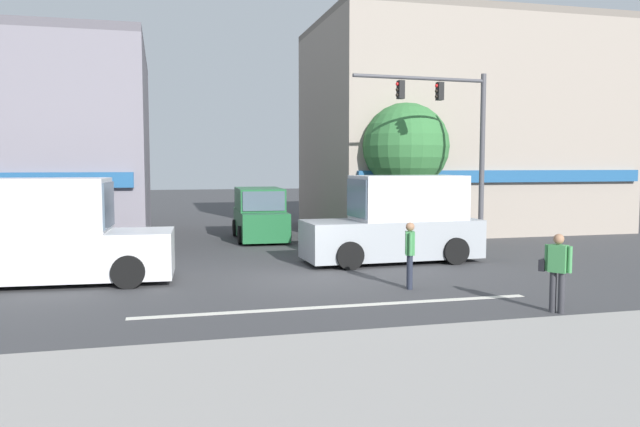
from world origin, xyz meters
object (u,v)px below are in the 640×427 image
object	(u,v)px
box_truck_parked_curbside	(54,236)
pedestrian_foreground_with_bag	(557,268)
van_crossing_rightbound	(260,215)
traffic_light_mast	(458,133)
box_truck_approaching_near	(398,223)
utility_pole_near_left	(47,138)
pedestrian_mid_crossing	(410,251)
street_tree	(406,147)

from	to	relation	value
box_truck_parked_curbside	pedestrian_foreground_with_bag	distance (m)	12.28
van_crossing_rightbound	pedestrian_foreground_with_bag	world-z (taller)	van_crossing_rightbound
traffic_light_mast	box_truck_approaching_near	size ratio (longest dim) A/B	1.10
van_crossing_rightbound	utility_pole_near_left	bearing A→B (deg)	-153.87
box_truck_approaching_near	traffic_light_mast	bearing A→B (deg)	22.76
box_truck_parked_curbside	pedestrian_foreground_with_bag	world-z (taller)	box_truck_parked_curbside
pedestrian_mid_crossing	traffic_light_mast	bearing A→B (deg)	53.36
pedestrian_foreground_with_bag	street_tree	bearing A→B (deg)	83.55
utility_pole_near_left	pedestrian_foreground_with_bag	size ratio (longest dim) A/B	4.54
box_truck_parked_curbside	pedestrian_foreground_with_bag	bearing A→B (deg)	-29.16
utility_pole_near_left	pedestrian_foreground_with_bag	xyz separation A→B (m)	(11.54, -10.57, -2.99)
pedestrian_mid_crossing	utility_pole_near_left	bearing A→B (deg)	141.89
utility_pole_near_left	box_truck_approaching_near	xyz separation A→B (m)	(10.81, -3.37, -2.69)
pedestrian_foreground_with_bag	box_truck_approaching_near	bearing A→B (deg)	95.80
pedestrian_foreground_with_bag	pedestrian_mid_crossing	size ratio (longest dim) A/B	1.00
street_tree	van_crossing_rightbound	world-z (taller)	street_tree
traffic_light_mast	box_truck_approaching_near	world-z (taller)	traffic_light_mast
van_crossing_rightbound	pedestrian_foreground_with_bag	bearing A→B (deg)	-74.11
box_truck_approaching_near	pedestrian_mid_crossing	xyz separation A→B (m)	(-1.28, -4.10, -0.30)
traffic_light_mast	box_truck_parked_curbside	xyz separation A→B (m)	(-12.56, -2.31, -2.92)
van_crossing_rightbound	pedestrian_mid_crossing	world-z (taller)	van_crossing_rightbound
street_tree	traffic_light_mast	xyz separation A→B (m)	(0.53, -3.33, 0.39)
street_tree	pedestrian_mid_crossing	distance (m)	9.57
utility_pole_near_left	van_crossing_rightbound	distance (m)	8.84
utility_pole_near_left	box_truck_parked_curbside	bearing A→B (deg)	-79.89
box_truck_approaching_near	pedestrian_foreground_with_bag	distance (m)	7.25
utility_pole_near_left	box_truck_parked_curbside	world-z (taller)	utility_pole_near_left
utility_pole_near_left	traffic_light_mast	bearing A→B (deg)	-9.70
traffic_light_mast	pedestrian_mid_crossing	world-z (taller)	traffic_light_mast
traffic_light_mast	pedestrian_foreground_with_bag	distance (m)	9.08
street_tree	pedestrian_foreground_with_bag	size ratio (longest dim) A/B	3.29
utility_pole_near_left	van_crossing_rightbound	xyz separation A→B (m)	(7.48, 3.67, -2.93)
van_crossing_rightbound	street_tree	bearing A→B (deg)	-26.07
street_tree	pedestrian_foreground_with_bag	world-z (taller)	street_tree
street_tree	traffic_light_mast	world-z (taller)	traffic_light_mast
traffic_light_mast	pedestrian_mid_crossing	distance (m)	7.22
traffic_light_mast	box_truck_parked_curbside	bearing A→B (deg)	-169.60
street_tree	box_truck_parked_curbside	xyz separation A→B (m)	(-12.04, -5.64, -2.53)
box_truck_parked_curbside	pedestrian_mid_crossing	size ratio (longest dim) A/B	3.42
street_tree	box_truck_approaching_near	distance (m)	5.48
box_truck_approaching_near	box_truck_parked_curbside	distance (m)	10.06
van_crossing_rightbound	box_truck_parked_curbside	size ratio (longest dim) A/B	0.82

